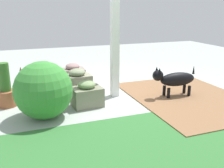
# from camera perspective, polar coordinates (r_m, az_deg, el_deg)

# --- Properties ---
(ground_plane) EXTENTS (12.00, 12.00, 0.00)m
(ground_plane) POSITION_cam_1_polar(r_m,az_deg,el_deg) (4.70, 1.89, -2.01)
(ground_plane) COLOR #A4ACA3
(brick_path) EXTENTS (1.80, 2.40, 0.02)m
(brick_path) POSITION_cam_1_polar(r_m,az_deg,el_deg) (4.64, 16.42, -2.81)
(brick_path) COLOR #875F3F
(brick_path) RESTS_ON ground
(porch_pillar) EXTENTS (0.13, 0.13, 2.42)m
(porch_pillar) POSITION_cam_1_polar(r_m,az_deg,el_deg) (4.32, 0.63, 12.79)
(porch_pillar) COLOR white
(porch_pillar) RESTS_ON ground
(stone_planter_nearest) EXTENTS (0.47, 0.36, 0.44)m
(stone_planter_nearest) POSITION_cam_1_polar(r_m,az_deg,el_deg) (5.21, -8.66, 1.95)
(stone_planter_nearest) COLOR gray
(stone_planter_nearest) RESTS_ON ground
(stone_planter_near) EXTENTS (0.49, 0.35, 0.47)m
(stone_planter_near) POSITION_cam_1_polar(r_m,az_deg,el_deg) (4.60, -7.67, 0.27)
(stone_planter_near) COLOR gray
(stone_planter_near) RESTS_ON ground
(stone_planter_mid) EXTENTS (0.48, 0.38, 0.41)m
(stone_planter_mid) POSITION_cam_1_polar(r_m,az_deg,el_deg) (4.05, -5.56, -2.42)
(stone_planter_mid) COLOR gray
(stone_planter_mid) RESTS_ON ground
(round_shrub) EXTENTS (0.81, 0.81, 0.81)m
(round_shrub) POSITION_cam_1_polar(r_m,az_deg,el_deg) (3.66, -14.97, -1.36)
(round_shrub) COLOR #398936
(round_shrub) RESTS_ON ground
(terracotta_pot_spiky) EXTENTS (0.21, 0.21, 0.52)m
(terracotta_pot_spiky) POSITION_cam_1_polar(r_m,az_deg,el_deg) (4.80, -19.37, 0.50)
(terracotta_pot_spiky) COLOR #A96340
(terracotta_pot_spiky) RESTS_ON ground
(terracotta_pot_tall) EXTENTS (0.30, 0.30, 0.69)m
(terracotta_pot_tall) POSITION_cam_1_polar(r_m,az_deg,el_deg) (4.34, -22.46, -1.47)
(terracotta_pot_tall) COLOR #9C5635
(terracotta_pot_tall) RESTS_ON ground
(dog) EXTENTS (0.80, 0.25, 0.55)m
(dog) POSITION_cam_1_polar(r_m,az_deg,el_deg) (4.53, 13.70, 1.05)
(dog) COLOR black
(dog) RESTS_ON ground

